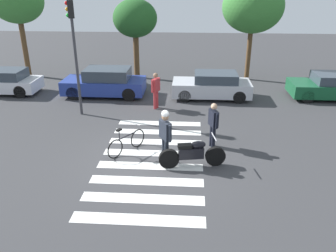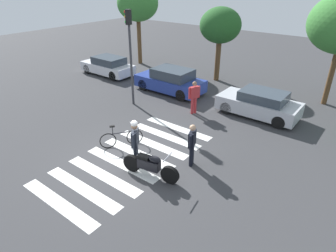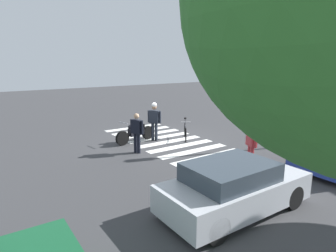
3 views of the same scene
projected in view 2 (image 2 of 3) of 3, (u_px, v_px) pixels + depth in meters
The scene contains 13 objects.
ground_plane at pixel (130, 158), 11.26m from camera, with size 60.00×60.00×0.00m, color #38383A.
police_motorcycle at pixel (150, 166), 10.04m from camera, with size 2.16×0.69×1.05m.
leaning_bicycle at pixel (121, 138), 11.90m from camera, with size 1.05×1.47×1.00m.
officer_on_foot at pixel (135, 140), 10.41m from camera, with size 0.44×0.59×1.84m.
officer_by_motorcycle at pixel (192, 143), 10.47m from camera, with size 0.35×0.63×1.66m.
pedestrian_bystander at pixel (194, 95), 14.49m from camera, with size 0.38×0.63×1.70m.
crosswalk_stripes at pixel (130, 158), 11.25m from camera, with size 3.43×6.75×0.01m.
car_white_van at pixel (108, 66), 20.45m from camera, with size 3.94×1.67×1.27m.
car_blue_hatchback at pixel (171, 81), 17.38m from camera, with size 4.16×1.81×1.43m.
car_silver_sedan at pixel (259, 104), 14.42m from camera, with size 3.92×1.75×1.31m.
traffic_light_pole at pixel (130, 44), 14.55m from camera, with size 0.36×0.31×4.85m.
street_tree_near at pixel (138, 4), 21.36m from camera, with size 3.01×3.01×5.73m.
street_tree_mid at pixel (220, 26), 18.07m from camera, with size 2.57×2.57×4.61m.
Camera 2 is at (6.89, -6.58, 6.29)m, focal length 31.25 mm.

